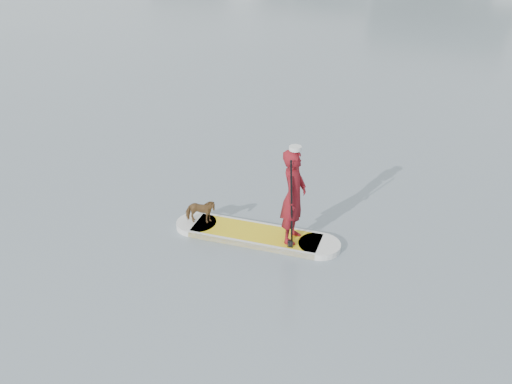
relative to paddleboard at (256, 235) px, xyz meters
The scene contains 6 objects.
ground 0.56m from the paddleboard, 56.40° to the left, with size 140.00×140.00×0.00m, color slate.
paddleboard is the anchor object (origin of this frame).
paddler 1.21m from the paddleboard, 11.67° to the left, with size 0.67×0.44×1.83m, color maroon.
white_cap 2.05m from the paddleboard, 11.67° to the left, with size 0.22×0.22×0.07m, color silver.
dog 1.19m from the paddleboard, 168.33° to the right, with size 0.28×0.61×0.51m, color brown.
paddle 1.10m from the paddleboard, ahead, with size 0.10×0.30×2.00m.
Camera 1 is at (4.35, -8.53, 5.95)m, focal length 40.00 mm.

